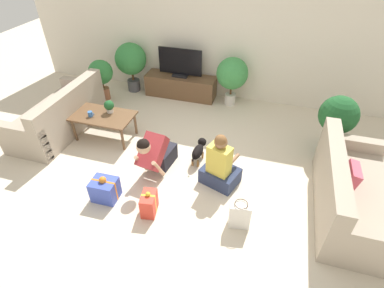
% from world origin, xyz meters
% --- Properties ---
extents(ground_plane, '(16.00, 16.00, 0.00)m').
position_xyz_m(ground_plane, '(0.00, 0.00, 0.00)').
color(ground_plane, beige).
extents(wall_back, '(8.40, 0.06, 2.60)m').
position_xyz_m(wall_back, '(0.00, 2.63, 1.30)').
color(wall_back, silver).
rests_on(wall_back, ground_plane).
extents(sofa_left, '(0.87, 1.88, 0.85)m').
position_xyz_m(sofa_left, '(-2.41, 0.45, 0.30)').
color(sofa_left, tan).
rests_on(sofa_left, ground_plane).
extents(sofa_right, '(0.87, 1.88, 0.85)m').
position_xyz_m(sofa_right, '(2.41, -0.10, 0.30)').
color(sofa_right, tan).
rests_on(sofa_right, ground_plane).
extents(coffee_table, '(1.05, 0.61, 0.46)m').
position_xyz_m(coffee_table, '(-1.51, 0.48, 0.41)').
color(coffee_table, brown).
rests_on(coffee_table, ground_plane).
extents(tv_console, '(1.51, 0.45, 0.46)m').
position_xyz_m(tv_console, '(-0.72, 2.33, 0.23)').
color(tv_console, brown).
rests_on(tv_console, ground_plane).
extents(tv, '(0.93, 0.20, 0.60)m').
position_xyz_m(tv, '(-0.72, 2.33, 0.73)').
color(tv, black).
rests_on(tv, tv_console).
extents(potted_plant_corner_right, '(0.60, 0.60, 1.02)m').
position_xyz_m(potted_plant_corner_right, '(2.27, 1.19, 0.67)').
color(potted_plant_corner_right, '#336B84').
rests_on(potted_plant_corner_right, ground_plane).
extents(potted_plant_back_left, '(0.67, 0.67, 1.07)m').
position_xyz_m(potted_plant_back_left, '(-1.83, 2.28, 0.70)').
color(potted_plant_back_left, '#4C4C51').
rests_on(potted_plant_back_left, ground_plane).
extents(potted_plant_corner_left, '(0.50, 0.50, 0.86)m').
position_xyz_m(potted_plant_corner_left, '(-2.27, 1.74, 0.57)').
color(potted_plant_corner_left, '#A36042').
rests_on(potted_plant_corner_left, ground_plane).
extents(potted_plant_back_right, '(0.63, 0.63, 1.01)m').
position_xyz_m(potted_plant_back_right, '(0.38, 2.28, 0.67)').
color(potted_plant_back_right, beige).
rests_on(potted_plant_back_right, ground_plane).
extents(person_kneeling, '(0.42, 0.83, 0.80)m').
position_xyz_m(person_kneeling, '(-0.30, -0.11, 0.35)').
color(person_kneeling, '#23232D').
rests_on(person_kneeling, ground_plane).
extents(person_sitting, '(0.62, 0.58, 0.89)m').
position_xyz_m(person_sitting, '(0.68, -0.08, 0.31)').
color(person_sitting, '#283351').
rests_on(person_sitting, ground_plane).
extents(dog, '(0.17, 0.55, 0.31)m').
position_xyz_m(dog, '(0.24, 0.34, 0.21)').
color(dog, black).
rests_on(dog, ground_plane).
extents(gift_box_a, '(0.36, 0.30, 0.39)m').
position_xyz_m(gift_box_a, '(-0.78, -0.84, 0.16)').
color(gift_box_a, '#3D51BC').
rests_on(gift_box_a, ground_plane).
extents(gift_box_b, '(0.23, 0.31, 0.37)m').
position_xyz_m(gift_box_b, '(-0.10, -0.89, 0.16)').
color(gift_box_b, red).
rests_on(gift_box_b, ground_plane).
extents(gift_bag_a, '(0.28, 0.19, 0.40)m').
position_xyz_m(gift_bag_a, '(1.09, -0.77, 0.19)').
color(gift_bag_a, white).
rests_on(gift_bag_a, ground_plane).
extents(mug, '(0.12, 0.08, 0.09)m').
position_xyz_m(mug, '(-1.69, 0.38, 0.51)').
color(mug, '#386BAD').
rests_on(mug, coffee_table).
extents(tabletop_plant, '(0.17, 0.17, 0.22)m').
position_xyz_m(tabletop_plant, '(-1.44, 0.60, 0.58)').
color(tabletop_plant, beige).
rests_on(tabletop_plant, coffee_table).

